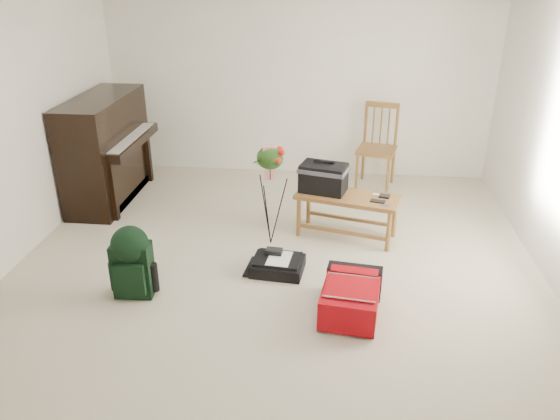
# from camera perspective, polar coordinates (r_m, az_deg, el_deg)

# --- Properties ---
(floor) EXTENTS (5.00, 5.50, 0.01)m
(floor) POSITION_cam_1_polar(r_m,az_deg,el_deg) (5.14, -0.64, -6.81)
(floor) COLOR beige
(floor) RESTS_ON ground
(wall_back) EXTENTS (5.00, 0.04, 2.50)m
(wall_back) POSITION_cam_1_polar(r_m,az_deg,el_deg) (7.26, 1.89, 13.36)
(wall_back) COLOR white
(wall_back) RESTS_ON floor
(piano) EXTENTS (0.71, 1.50, 1.25)m
(piano) POSITION_cam_1_polar(r_m,az_deg,el_deg) (6.86, -17.61, 5.87)
(piano) COLOR black
(piano) RESTS_ON floor
(bench) EXTENTS (1.12, 0.67, 0.81)m
(bench) POSITION_cam_1_polar(r_m,az_deg,el_deg) (5.63, 5.24, 2.60)
(bench) COLOR olive
(bench) RESTS_ON floor
(dining_chair) EXTENTS (0.55, 0.55, 1.06)m
(dining_chair) POSITION_cam_1_polar(r_m,az_deg,el_deg) (7.06, 10.06, 6.47)
(dining_chair) COLOR olive
(dining_chair) RESTS_ON floor
(red_suitcase) EXTENTS (0.53, 0.72, 0.29)m
(red_suitcase) POSITION_cam_1_polar(r_m,az_deg,el_deg) (4.63, 7.40, -8.69)
(red_suitcase) COLOR red
(red_suitcase) RESTS_ON floor
(black_duffel) EXTENTS (0.51, 0.43, 0.20)m
(black_duffel) POSITION_cam_1_polar(r_m,az_deg,el_deg) (5.16, -0.24, -5.71)
(black_duffel) COLOR black
(black_duffel) RESTS_ON floor
(green_backpack) EXTENTS (0.34, 0.32, 0.66)m
(green_backpack) POSITION_cam_1_polar(r_m,az_deg,el_deg) (4.85, -15.27, -4.91)
(green_backpack) COLOR black
(green_backpack) RESTS_ON floor
(flower_stand) EXTENTS (0.42, 0.42, 1.08)m
(flower_stand) POSITION_cam_1_polar(r_m,az_deg,el_deg) (5.46, -1.02, 1.46)
(flower_stand) COLOR black
(flower_stand) RESTS_ON floor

